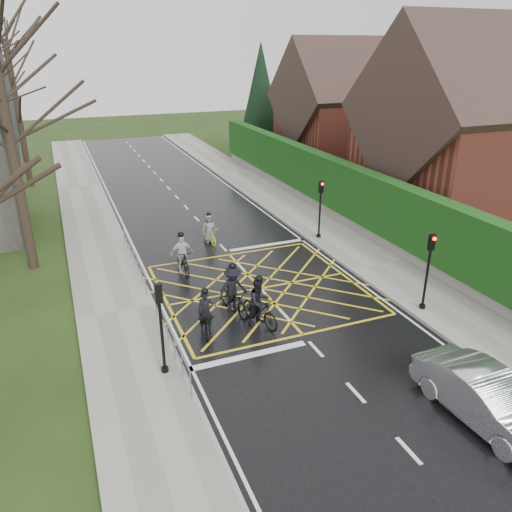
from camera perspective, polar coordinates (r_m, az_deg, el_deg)
ground at (r=21.38m, az=0.49°, el=-3.73°), size 120.00×120.00×0.00m
road at (r=21.38m, az=0.49°, el=-3.72°), size 9.00×80.00×0.01m
sidewalk_right at (r=24.07m, az=13.82°, el=-1.06°), size 3.00×80.00×0.15m
sidewalk_left at (r=20.10m, az=-15.63°, el=-6.28°), size 3.00×80.00×0.15m
stone_wall at (r=29.52m, az=10.03°, el=4.34°), size 0.50×38.00×0.70m
hedge at (r=29.02m, az=10.26°, el=7.62°), size 0.90×38.00×2.80m
house_near at (r=31.29m, az=23.84°, el=12.11°), size 11.80×9.80×11.30m
house_far at (r=42.25m, az=10.08°, el=15.50°), size 9.80×8.80×10.30m
conifer at (r=47.46m, az=0.54°, el=17.39°), size 4.60×4.60×10.00m
tree_near at (r=23.76m, az=-27.18°, el=16.51°), size 9.24×9.24×11.44m
tree_far at (r=39.77m, az=-26.05°, el=17.31°), size 8.40×8.40×10.40m
railing_south at (r=16.88m, az=-9.73°, el=-8.92°), size 0.05×5.04×1.03m
railing_north at (r=23.52m, az=-13.84°, el=0.25°), size 0.05×6.04×1.03m
traffic_light_ne at (r=26.35m, az=7.32°, el=5.23°), size 0.24×0.31×3.21m
traffic_light_se at (r=19.95m, az=18.99°, el=-1.83°), size 0.24×0.31×3.21m
traffic_light_sw at (r=15.52m, az=-10.75°, el=-8.27°), size 0.24×0.31×3.21m
cyclist_rear at (r=18.10m, az=-5.68°, el=-7.10°), size 1.00×1.90×1.76m
cyclist_back at (r=18.42m, az=0.40°, el=-5.76°), size 1.12×2.06×1.99m
cyclist_mid at (r=19.30m, az=-2.62°, el=-4.36°), size 1.32×2.20×2.05m
cyclist_front at (r=22.80m, az=-8.41°, el=-0.21°), size 1.07×1.97×1.97m
cyclist_lead at (r=26.24m, az=-5.33°, el=2.73°), size 0.76×1.72×1.65m
car at (r=15.46m, az=24.84°, el=-14.56°), size 1.76×4.50×1.46m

